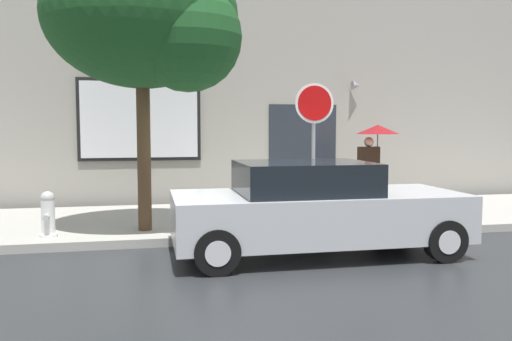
{
  "coord_description": "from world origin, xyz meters",
  "views": [
    {
      "loc": [
        -1.61,
        -7.71,
        1.99
      ],
      "look_at": [
        0.36,
        1.8,
        1.2
      ],
      "focal_mm": 36.51,
      "sensor_mm": 36.0,
      "label": 1
    }
  ],
  "objects_px": {
    "pedestrian_with_umbrella": "(375,141)",
    "stop_sign": "(314,125)",
    "fire_hydrant": "(48,215)",
    "street_tree": "(151,20)",
    "parked_car": "(315,209)"
  },
  "relations": [
    {
      "from": "street_tree",
      "to": "parked_car",
      "type": "bearing_deg",
      "value": -34.39
    },
    {
      "from": "pedestrian_with_umbrella",
      "to": "street_tree",
      "type": "xyz_separation_m",
      "value": [
        -5.11,
        -1.9,
        2.18
      ]
    },
    {
      "from": "stop_sign",
      "to": "street_tree",
      "type": "bearing_deg",
      "value": -178.95
    },
    {
      "from": "pedestrian_with_umbrella",
      "to": "street_tree",
      "type": "bearing_deg",
      "value": -159.57
    },
    {
      "from": "stop_sign",
      "to": "pedestrian_with_umbrella",
      "type": "bearing_deg",
      "value": 41.44
    },
    {
      "from": "parked_car",
      "to": "stop_sign",
      "type": "relative_size",
      "value": 1.68
    },
    {
      "from": "pedestrian_with_umbrella",
      "to": "stop_sign",
      "type": "bearing_deg",
      "value": -138.56
    },
    {
      "from": "parked_car",
      "to": "fire_hydrant",
      "type": "xyz_separation_m",
      "value": [
        -4.23,
        1.48,
        -0.19
      ]
    },
    {
      "from": "fire_hydrant",
      "to": "pedestrian_with_umbrella",
      "type": "bearing_deg",
      "value": 17.15
    },
    {
      "from": "street_tree",
      "to": "stop_sign",
      "type": "relative_size",
      "value": 1.89
    },
    {
      "from": "street_tree",
      "to": "stop_sign",
      "type": "distance_m",
      "value": 3.53
    },
    {
      "from": "pedestrian_with_umbrella",
      "to": "stop_sign",
      "type": "xyz_separation_m",
      "value": [
        -2.09,
        -1.85,
        0.36
      ]
    },
    {
      "from": "fire_hydrant",
      "to": "street_tree",
      "type": "height_order",
      "value": "street_tree"
    },
    {
      "from": "fire_hydrant",
      "to": "stop_sign",
      "type": "height_order",
      "value": "stop_sign"
    },
    {
      "from": "fire_hydrant",
      "to": "pedestrian_with_umbrella",
      "type": "xyz_separation_m",
      "value": [
        6.87,
        2.12,
        1.16
      ]
    }
  ]
}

